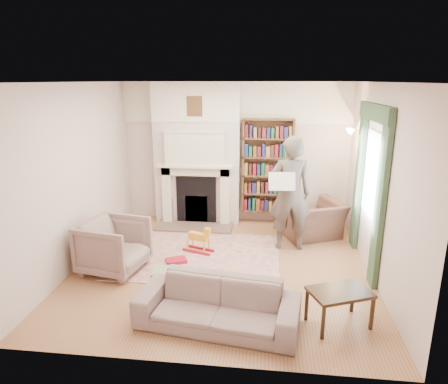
# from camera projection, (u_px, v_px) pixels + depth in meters

# --- Properties ---
(floor) EXTENTS (4.50, 4.50, 0.00)m
(floor) POSITION_uv_depth(u_px,v_px,m) (222.00, 267.00, 6.27)
(floor) COLOR brown
(floor) RESTS_ON ground
(ceiling) EXTENTS (4.50, 4.50, 0.00)m
(ceiling) POSITION_uv_depth(u_px,v_px,m) (222.00, 82.00, 5.51)
(ceiling) COLOR white
(ceiling) RESTS_ON wall_back
(wall_back) EXTENTS (4.50, 0.00, 4.50)m
(wall_back) POSITION_uv_depth(u_px,v_px,m) (235.00, 153.00, 8.04)
(wall_back) COLOR silver
(wall_back) RESTS_ON floor
(wall_front) EXTENTS (4.50, 0.00, 4.50)m
(wall_front) POSITION_uv_depth(u_px,v_px,m) (193.00, 238.00, 3.74)
(wall_front) COLOR silver
(wall_front) RESTS_ON floor
(wall_left) EXTENTS (0.00, 4.50, 4.50)m
(wall_left) POSITION_uv_depth(u_px,v_px,m) (77.00, 176.00, 6.14)
(wall_left) COLOR silver
(wall_left) RESTS_ON floor
(wall_right) EXTENTS (0.00, 4.50, 4.50)m
(wall_right) POSITION_uv_depth(u_px,v_px,m) (380.00, 185.00, 5.64)
(wall_right) COLOR silver
(wall_right) RESTS_ON floor
(fireplace) EXTENTS (1.70, 0.58, 2.80)m
(fireplace) POSITION_uv_depth(u_px,v_px,m) (197.00, 155.00, 7.94)
(fireplace) COLOR silver
(fireplace) RESTS_ON floor
(bookcase) EXTENTS (1.00, 0.24, 1.85)m
(bookcase) POSITION_uv_depth(u_px,v_px,m) (267.00, 166.00, 7.90)
(bookcase) COLOR brown
(bookcase) RESTS_ON floor
(window) EXTENTS (0.02, 0.90, 1.30)m
(window) POSITION_uv_depth(u_px,v_px,m) (372.00, 175.00, 6.01)
(window) COLOR silver
(window) RESTS_ON wall_right
(curtain_left) EXTENTS (0.07, 0.32, 2.40)m
(curtain_left) POSITION_uv_depth(u_px,v_px,m) (380.00, 204.00, 5.41)
(curtain_left) COLOR #304B30
(curtain_left) RESTS_ON floor
(curtain_right) EXTENTS (0.07, 0.32, 2.40)m
(curtain_right) POSITION_uv_depth(u_px,v_px,m) (359.00, 180.00, 6.75)
(curtain_right) COLOR #304B30
(curtain_right) RESTS_ON floor
(pelmet) EXTENTS (0.09, 1.70, 0.24)m
(pelmet) POSITION_uv_depth(u_px,v_px,m) (376.00, 112.00, 5.76)
(pelmet) COLOR #304B30
(pelmet) RESTS_ON wall_right
(wall_sconce) EXTENTS (0.20, 0.24, 0.24)m
(wall_sconce) POSITION_uv_depth(u_px,v_px,m) (348.00, 135.00, 6.96)
(wall_sconce) COLOR gold
(wall_sconce) RESTS_ON wall_right
(rug) EXTENTS (2.66, 2.05, 0.01)m
(rug) POSITION_uv_depth(u_px,v_px,m) (199.00, 256.00, 6.65)
(rug) COLOR beige
(rug) RESTS_ON floor
(armchair_reading) EXTENTS (1.31, 1.24, 0.67)m
(armchair_reading) POSITION_uv_depth(u_px,v_px,m) (312.00, 219.00, 7.41)
(armchair_reading) COLOR #502F2B
(armchair_reading) RESTS_ON floor
(armchair_left) EXTENTS (1.04, 1.02, 0.81)m
(armchair_left) POSITION_uv_depth(u_px,v_px,m) (114.00, 246.00, 6.04)
(armchair_left) COLOR #A39486
(armchair_left) RESTS_ON floor
(sofa) EXTENTS (1.99, 1.01, 0.56)m
(sofa) POSITION_uv_depth(u_px,v_px,m) (217.00, 305.00, 4.70)
(sofa) COLOR gray
(sofa) RESTS_ON floor
(man_reading) EXTENTS (0.76, 0.54, 1.96)m
(man_reading) POSITION_uv_depth(u_px,v_px,m) (290.00, 194.00, 6.71)
(man_reading) COLOR #4F473F
(man_reading) RESTS_ON floor
(newspaper) EXTENTS (0.44, 0.17, 0.29)m
(newspaper) POSITION_uv_depth(u_px,v_px,m) (282.00, 181.00, 6.46)
(newspaper) COLOR white
(newspaper) RESTS_ON man_reading
(coffee_table) EXTENTS (0.82, 0.69, 0.45)m
(coffee_table) POSITION_uv_depth(u_px,v_px,m) (339.00, 308.00, 4.73)
(coffee_table) COLOR #362613
(coffee_table) RESTS_ON floor
(paraffin_heater) EXTENTS (0.30, 0.30, 0.55)m
(paraffin_heater) POSITION_uv_depth(u_px,v_px,m) (168.00, 209.00, 8.16)
(paraffin_heater) COLOR #A3A4AA
(paraffin_heater) RESTS_ON floor
(rocking_horse) EXTENTS (0.56, 0.37, 0.46)m
(rocking_horse) POSITION_uv_depth(u_px,v_px,m) (198.00, 239.00, 6.74)
(rocking_horse) COLOR gold
(rocking_horse) RESTS_ON rug
(board_game) EXTENTS (0.38, 0.38, 0.03)m
(board_game) POSITION_uv_depth(u_px,v_px,m) (165.00, 271.00, 6.06)
(board_game) COLOR #E6E251
(board_game) RESTS_ON rug
(game_box_lid) EXTENTS (0.38, 0.33, 0.05)m
(game_box_lid) POSITION_uv_depth(u_px,v_px,m) (176.00, 261.00, 6.39)
(game_box_lid) COLOR #A41223
(game_box_lid) RESTS_ON rug
(comic_annuals) EXTENTS (0.58, 0.62, 0.02)m
(comic_annuals) POSITION_uv_depth(u_px,v_px,m) (239.00, 279.00, 5.84)
(comic_annuals) COLOR red
(comic_annuals) RESTS_ON rug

